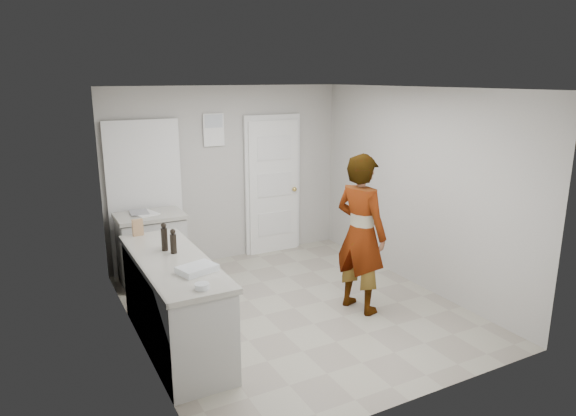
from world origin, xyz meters
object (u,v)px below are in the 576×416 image
spice_jar (164,244)px  oil_cruet_b (164,237)px  oil_cruet_a (173,242)px  cake_mix_box (138,227)px  person (361,234)px  baking_dish (197,269)px  egg_bowl (202,286)px

spice_jar → oil_cruet_b: bearing=-102.1°
oil_cruet_b → oil_cruet_a: bearing=-66.0°
cake_mix_box → spice_jar: 0.56m
oil_cruet_a → oil_cruet_b: bearing=114.0°
person → baking_dish: size_ratio=4.77×
person → cake_mix_box: 2.47m
spice_jar → oil_cruet_b: (-0.02, -0.09, 0.10)m
egg_bowl → oil_cruet_a: bearing=87.6°
oil_cruet_a → oil_cruet_b: 0.14m
cake_mix_box → egg_bowl: (0.14, -1.73, -0.07)m
oil_cruet_a → cake_mix_box: bearing=103.7°
oil_cruet_a → egg_bowl: size_ratio=2.07×
oil_cruet_a → baking_dish: (0.04, -0.59, -0.09)m
person → cake_mix_box: person is taller
baking_dish → egg_bowl: baking_dish is taller
person → spice_jar: bearing=60.7°
spice_jar → oil_cruet_a: size_ratio=0.33×
oil_cruet_a → baking_dish: 0.60m
baking_dish → oil_cruet_b: bearing=98.0°
baking_dish → cake_mix_box: bearing=99.6°
cake_mix_box → oil_cruet_b: bearing=-81.9°
cake_mix_box → oil_cruet_b: 0.65m
person → oil_cruet_a: size_ratio=7.24×
cake_mix_box → baking_dish: (0.23, -1.35, -0.07)m
oil_cruet_a → egg_bowl: (-0.04, -0.97, -0.10)m
cake_mix_box → spice_jar: (0.15, -0.54, -0.05)m
oil_cruet_a → egg_bowl: bearing=-92.4°
spice_jar → egg_bowl: (-0.01, -1.19, -0.02)m
oil_cruet_b → baking_dish: size_ratio=0.76×
baking_dish → spice_jar: bearing=95.6°
cake_mix_box → baking_dish: 1.37m
spice_jar → oil_cruet_b: oil_cruet_b is taller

